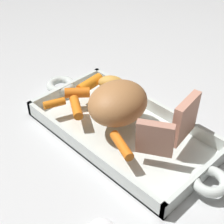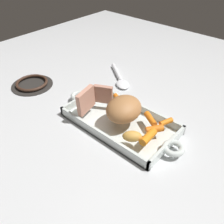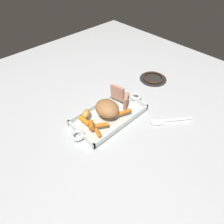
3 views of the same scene
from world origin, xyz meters
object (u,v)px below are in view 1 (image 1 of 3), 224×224
(pork_roast, at_px, (119,102))
(roasting_dish, at_px, (123,130))
(roast_slice_thick, at_px, (155,138))
(roast_slice_outer, at_px, (185,119))
(baby_carrot_short, at_px, (122,145))
(potato_halved, at_px, (111,83))
(baby_carrot_long, at_px, (77,93))
(baby_carrot_center_left, at_px, (54,103))
(baby_carrot_southeast, at_px, (76,107))
(baby_carrot_northwest, at_px, (90,84))

(pork_roast, bearing_deg, roasting_dish, -8.91)
(roast_slice_thick, xyz_separation_m, roast_slice_outer, (0.01, 0.07, 0.01))
(baby_carrot_short, bearing_deg, potato_halved, 141.37)
(pork_roast, bearing_deg, baby_carrot_long, -173.03)
(roasting_dish, height_order, baby_carrot_center_left, baby_carrot_center_left)
(roasting_dish, bearing_deg, potato_halved, 147.49)
(roast_slice_thick, distance_m, baby_carrot_center_left, 0.24)
(pork_roast, relative_size, roast_slice_outer, 1.57)
(baby_carrot_center_left, xyz_separation_m, potato_halved, (0.03, 0.13, 0.01))
(roast_slice_thick, bearing_deg, potato_halved, 156.51)
(roasting_dish, height_order, potato_halved, potato_halved)
(baby_carrot_southeast, relative_size, baby_carrot_long, 1.14)
(roast_slice_outer, distance_m, baby_carrot_short, 0.12)
(baby_carrot_long, bearing_deg, baby_carrot_center_left, -96.83)
(roasting_dish, xyz_separation_m, baby_carrot_northwest, (-0.13, 0.03, 0.03))
(pork_roast, distance_m, baby_carrot_long, 0.12)
(baby_carrot_southeast, distance_m, baby_carrot_center_left, 0.05)
(baby_carrot_southeast, relative_size, baby_carrot_center_left, 1.34)
(pork_roast, relative_size, baby_carrot_southeast, 2.08)
(roasting_dish, bearing_deg, roast_slice_thick, -13.05)
(baby_carrot_northwest, height_order, baby_carrot_center_left, baby_carrot_northwest)
(roasting_dish, distance_m, roast_slice_outer, 0.13)
(pork_roast, distance_m, baby_carrot_center_left, 0.14)
(roasting_dish, xyz_separation_m, roast_slice_thick, (0.10, -0.02, 0.05))
(pork_roast, height_order, baby_carrot_long, pork_roast)
(baby_carrot_short, distance_m, baby_carrot_center_left, 0.18)
(pork_roast, distance_m, baby_carrot_northwest, 0.12)
(baby_carrot_center_left, bearing_deg, baby_carrot_short, 2.89)
(baby_carrot_northwest, relative_size, baby_carrot_short, 0.91)
(roasting_dish, distance_m, baby_carrot_northwest, 0.14)
(roast_slice_thick, relative_size, baby_carrot_long, 1.23)
(roasting_dish, height_order, baby_carrot_short, baby_carrot_short)
(baby_carrot_southeast, xyz_separation_m, baby_carrot_short, (0.14, -0.01, -0.00))
(pork_roast, xyz_separation_m, baby_carrot_center_left, (-0.12, -0.07, -0.03))
(roasting_dish, xyz_separation_m, baby_carrot_long, (-0.13, -0.01, 0.03))
(roast_slice_thick, bearing_deg, roast_slice_outer, 83.05)
(baby_carrot_long, relative_size, potato_halved, 0.93)
(roast_slice_outer, relative_size, baby_carrot_southeast, 1.32)
(roasting_dish, distance_m, baby_carrot_southeast, 0.10)
(baby_carrot_short, bearing_deg, baby_carrot_northwest, 154.48)
(pork_roast, bearing_deg, baby_carrot_northwest, 166.59)
(baby_carrot_center_left, bearing_deg, baby_carrot_southeast, 26.61)
(roast_slice_outer, xyz_separation_m, baby_carrot_short, (-0.05, -0.11, -0.03))
(roasting_dish, xyz_separation_m, baby_carrot_southeast, (-0.09, -0.04, 0.03))
(roast_slice_thick, height_order, baby_carrot_southeast, roast_slice_thick)
(pork_roast, height_order, baby_carrot_short, pork_roast)
(roast_slice_outer, distance_m, baby_carrot_long, 0.24)
(baby_carrot_northwest, xyz_separation_m, baby_carrot_long, (0.01, -0.04, -0.00))
(baby_carrot_southeast, bearing_deg, pork_roast, 32.44)
(baby_carrot_northwest, bearing_deg, baby_carrot_center_left, -90.73)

